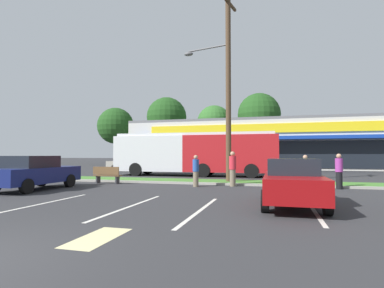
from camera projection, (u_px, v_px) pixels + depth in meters
name	position (u px, v px, depth m)	size (l,w,h in m)	color
grass_median	(189.00, 181.00, 17.88)	(56.00, 2.20, 0.12)	#427A2D
curb_lip	(183.00, 183.00, 16.71)	(56.00, 0.24, 0.12)	#99968C
parking_stripe_0	(41.00, 204.00, 9.97)	(0.12, 4.80, 0.01)	silver
parking_stripe_1	(130.00, 206.00, 9.51)	(0.12, 4.80, 0.01)	silver
parking_stripe_2	(200.00, 210.00, 8.82)	(0.12, 4.80, 0.01)	silver
parking_stripe_3	(313.00, 209.00, 9.02)	(0.12, 4.80, 0.01)	silver
lot_arrow	(98.00, 237.00, 5.95)	(0.70, 1.60, 0.01)	beige
storefront_building	(260.00, 145.00, 37.63)	(30.88, 11.84, 5.73)	beige
tree_far_left	(116.00, 126.00, 51.20)	(6.11, 6.11, 9.55)	#473323
tree_left	(167.00, 117.00, 51.51)	(6.77, 6.77, 11.38)	#473323
tree_mid_left	(214.00, 123.00, 50.77)	(5.73, 5.73, 9.89)	#473323
tree_mid	(259.00, 115.00, 47.20)	(6.64, 6.64, 11.21)	#473323
utility_pole	(226.00, 81.00, 17.36)	(3.15, 2.37, 11.06)	#4C3826
city_bus	(195.00, 153.00, 23.14)	(12.47, 2.89, 3.25)	#AD191E
bus_stop_bench	(107.00, 175.00, 16.99)	(1.60, 0.45, 0.95)	brown
car_0	(34.00, 173.00, 14.03)	(1.93, 4.41, 1.58)	navy
car_1	(248.00, 164.00, 27.15)	(4.38, 1.94, 1.43)	#9E998C
car_2	(293.00, 182.00, 9.67)	(1.86, 4.29, 1.50)	maroon
car_3	(133.00, 164.00, 29.71)	(4.80, 2.02, 1.43)	#9E998C
pedestrian_near_bench	(233.00, 169.00, 15.57)	(0.36, 0.36, 1.79)	#726651
pedestrian_by_pole	(305.00, 171.00, 14.72)	(0.33, 0.33, 1.62)	#1E2338
pedestrian_mid	(196.00, 171.00, 15.36)	(0.32, 0.32, 1.61)	#726651
pedestrian_far	(339.00, 171.00, 14.29)	(0.34, 0.34, 1.68)	black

